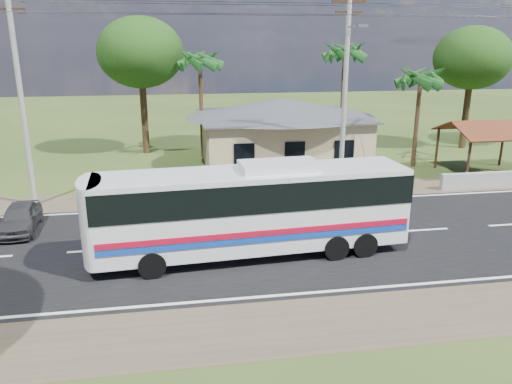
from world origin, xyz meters
TOP-DOWN VIEW (x-y plane):
  - ground at (0.00, 0.00)m, footprint 120.00×120.00m
  - road at (0.00, 0.00)m, footprint 120.00×16.00m
  - house at (1.00, 13.00)m, footprint 12.40×10.00m
  - waiting_shed at (13.00, 8.50)m, footprint 5.20×4.48m
  - concrete_barrier at (12.00, 5.60)m, footprint 7.00×0.30m
  - utility_poles at (2.67, 6.49)m, footprint 32.80×2.22m
  - palm_near at (9.50, 11.00)m, footprint 2.80×2.80m
  - palm_mid at (6.00, 15.50)m, footprint 2.80×2.80m
  - palm_far at (-4.00, 16.00)m, footprint 2.80×2.80m
  - tree_behind_house at (-8.00, 18.00)m, footprint 6.00×6.00m
  - tree_behind_shed at (16.00, 16.00)m, footprint 5.60×5.60m
  - coach_bus at (-3.07, -1.35)m, footprint 11.83×3.24m
  - motorcycle at (5.93, 5.84)m, footprint 2.00×1.15m
  - small_car at (-12.65, 2.79)m, footprint 1.67×3.64m

SIDE VIEW (x-z plane):
  - ground at x=0.00m, z-range 0.00..0.00m
  - road at x=0.00m, z-range -0.01..0.02m
  - concrete_barrier at x=12.00m, z-range 0.00..0.90m
  - motorcycle at x=5.93m, z-range 0.00..0.99m
  - small_car at x=-12.65m, z-range 0.00..1.21m
  - coach_bus at x=-3.07m, z-range 0.26..3.89m
  - house at x=1.00m, z-range 0.14..5.14m
  - waiting_shed at x=13.00m, z-range 1.05..4.40m
  - palm_near at x=9.50m, z-range 2.36..9.06m
  - utility_poles at x=2.67m, z-range 0.27..11.27m
  - palm_far at x=-4.00m, z-range 2.83..10.53m
  - tree_behind_shed at x=16.00m, z-range 2.17..11.19m
  - tree_behind_house at x=-8.00m, z-range 2.31..11.92m
  - palm_mid at x=6.00m, z-range 3.06..11.26m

